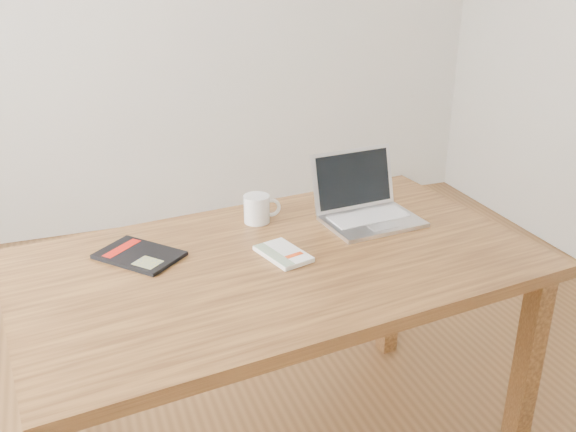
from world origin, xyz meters
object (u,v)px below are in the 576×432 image
object	(u,v)px
white_guidebook	(283,254)
black_guidebook	(139,255)
desk	(279,285)
coffee_mug	(258,208)
laptop	(365,206)

from	to	relation	value
white_guidebook	black_guidebook	xyz separation A→B (m)	(-0.39, 0.14, -0.00)
desk	coffee_mug	world-z (taller)	coffee_mug
white_guidebook	laptop	xyz separation A→B (m)	(0.35, 0.17, 0.04)
laptop	coffee_mug	distance (m)	0.35
desk	laptop	distance (m)	0.42
desk	black_guidebook	bearing A→B (deg)	152.39
desk	black_guidebook	size ratio (longest dim) A/B	5.64
white_guidebook	black_guidebook	size ratio (longest dim) A/B	0.68
laptop	desk	bearing A→B (deg)	-159.52
black_guidebook	laptop	world-z (taller)	laptop
desk	white_guidebook	xyz separation A→B (m)	(0.02, 0.01, 0.10)
desk	white_guidebook	size ratio (longest dim) A/B	8.24
desk	coffee_mug	xyz separation A→B (m)	(0.02, 0.27, 0.14)
white_guidebook	coffee_mug	distance (m)	0.27
laptop	coffee_mug	world-z (taller)	laptop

